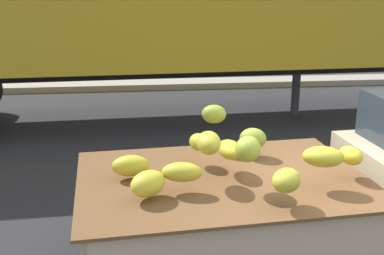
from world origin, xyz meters
The scene contains 1 object.
curb_strip centered at (0.00, 9.10, 0.08)m, with size 80.00×0.80×0.16m, color gray.
Camera 1 is at (-1.85, -4.10, 2.90)m, focal length 45.53 mm.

